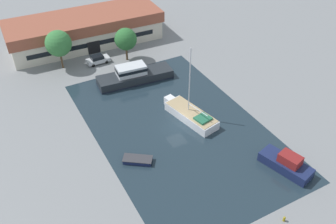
{
  "coord_description": "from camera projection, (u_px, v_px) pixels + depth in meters",
  "views": [
    {
      "loc": [
        -21.22,
        -36.34,
        35.1
      ],
      "look_at": [
        0.0,
        2.76,
        1.0
      ],
      "focal_mm": 40.0,
      "sensor_mm": 36.0,
      "label": 1
    }
  ],
  "objects": [
    {
      "name": "quay_tree_near_building",
      "position": [
        126.0,
        39.0,
        68.09
      ],
      "size": [
        4.09,
        4.09,
        6.27
      ],
      "color": "brown",
      "rests_on": "ground"
    },
    {
      "name": "motor_cruiser",
      "position": [
        134.0,
        75.0,
        64.08
      ],
      "size": [
        13.34,
        4.94,
        3.1
      ],
      "rotation": [
        0.0,
        0.0,
        1.48
      ],
      "color": "#23282D",
      "rests_on": "water_canal"
    },
    {
      "name": "water_canal",
      "position": [
        177.0,
        127.0,
        54.73
      ],
      "size": [
        22.78,
        36.78,
        0.01
      ],
      "primitive_type": "cube",
      "color": "#1E2D38",
      "rests_on": "ground"
    },
    {
      "name": "cabin_boat",
      "position": [
        286.0,
        164.0,
        47.59
      ],
      "size": [
        4.33,
        7.22,
        2.53
      ],
      "rotation": [
        0.0,
        0.0,
        0.27
      ],
      "color": "#19234C",
      "rests_on": "water_canal"
    },
    {
      "name": "mooring_bollard",
      "position": [
        284.0,
        219.0,
        41.58
      ],
      "size": [
        0.29,
        0.29,
        0.69
      ],
      "color": "olive",
      "rests_on": "ground"
    },
    {
      "name": "parked_car",
      "position": [
        98.0,
        59.0,
        69.1
      ],
      "size": [
        4.3,
        1.99,
        1.59
      ],
      "rotation": [
        0.0,
        0.0,
        4.74
      ],
      "color": "silver",
      "rests_on": "ground"
    },
    {
      "name": "warehouse_building",
      "position": [
        85.0,
        29.0,
        74.44
      ],
      "size": [
        30.48,
        11.57,
        5.7
      ],
      "rotation": [
        0.0,
        0.0,
        -0.04
      ],
      "color": "beige",
      "rests_on": "ground"
    },
    {
      "name": "ground_plane",
      "position": [
        177.0,
        127.0,
        54.73
      ],
      "size": [
        440.0,
        440.0,
        0.0
      ],
      "primitive_type": "plane",
      "color": "gray"
    },
    {
      "name": "small_dinghy",
      "position": [
        138.0,
        160.0,
        48.97
      ],
      "size": [
        4.07,
        3.55,
        0.61
      ],
      "rotation": [
        0.0,
        0.0,
        0.95
      ],
      "color": "#19234C",
      "rests_on": "water_canal"
    },
    {
      "name": "sailboat_moored",
      "position": [
        190.0,
        114.0,
        55.95
      ],
      "size": [
        4.76,
        10.24,
        11.68
      ],
      "rotation": [
        0.0,
        0.0,
        0.21
      ],
      "color": "white",
      "rests_on": "water_canal"
    },
    {
      "name": "quay_tree_by_water",
      "position": [
        58.0,
        43.0,
        65.34
      ],
      "size": [
        4.63,
        4.63,
        7.2
      ],
      "color": "brown",
      "rests_on": "ground"
    }
  ]
}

